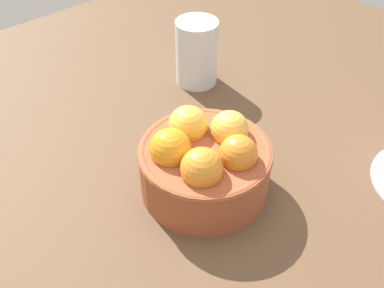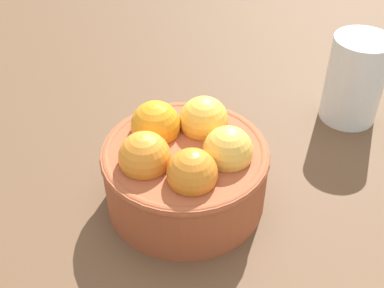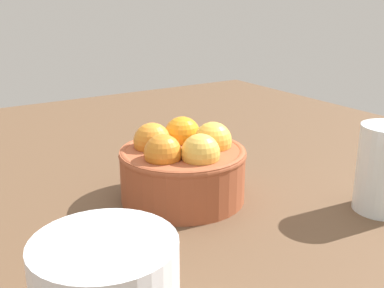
# 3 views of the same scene
# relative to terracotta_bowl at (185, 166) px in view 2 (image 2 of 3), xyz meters

# --- Properties ---
(ground_plane) EXTENTS (1.14, 1.03, 0.04)m
(ground_plane) POSITION_rel_terracotta_bowl_xyz_m (-0.00, 0.00, -0.06)
(ground_plane) COLOR brown
(terracotta_bowl) EXTENTS (0.14, 0.14, 0.09)m
(terracotta_bowl) POSITION_rel_terracotta_bowl_xyz_m (0.00, 0.00, 0.00)
(terracotta_bowl) COLOR #9E4C2D
(terracotta_bowl) RESTS_ON ground_plane
(water_glass) EXTENTS (0.06, 0.06, 0.09)m
(water_glass) POSITION_rel_terracotta_bowl_xyz_m (-0.14, -0.17, 0.01)
(water_glass) COLOR silver
(water_glass) RESTS_ON ground_plane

